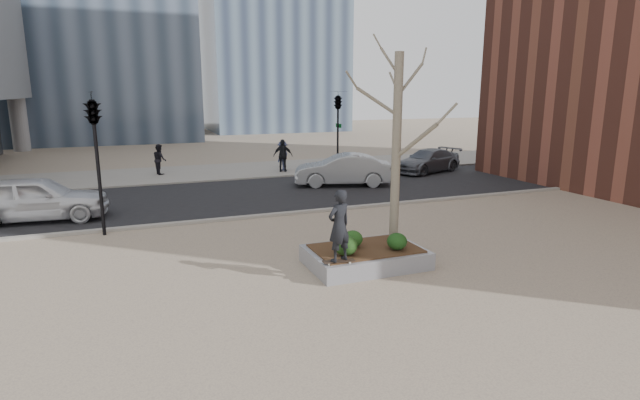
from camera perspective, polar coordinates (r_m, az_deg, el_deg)
name	(u,v)px	position (r m, az deg, el deg)	size (l,w,h in m)	color
ground	(330,270)	(12.94, 1.18, -8.02)	(120.00, 120.00, 0.00)	gray
street	(243,195)	(22.17, -8.77, 0.52)	(60.00, 8.00, 0.02)	black
far_sidewalk	(216,172)	(28.93, -11.85, 3.18)	(60.00, 6.00, 0.02)	gray
planter	(365,257)	(13.26, 5.20, -6.53)	(3.00, 2.00, 0.45)	gray
planter_mulch	(365,248)	(13.18, 5.22, -5.52)	(2.70, 1.70, 0.04)	#382314
sycamore_tree	(397,119)	(13.31, 8.83, 9.13)	(2.80, 2.80, 6.60)	gray
shrub_left	(346,246)	(12.48, 2.95, -5.22)	(0.59, 0.59, 0.50)	#113612
shrub_middle	(353,239)	(13.15, 3.77, -4.45)	(0.52, 0.52, 0.44)	#1B3C13
shrub_right	(397,241)	(13.06, 8.79, -4.69)	(0.52, 0.52, 0.44)	#163D13
skateboard	(339,262)	(12.07, 2.16, -7.10)	(0.78, 0.20, 0.07)	black
skateboarder	(339,226)	(11.80, 2.19, -2.95)	(0.63, 0.42, 1.74)	black
police_car	(37,198)	(20.12, -29.66, 0.16)	(1.88, 4.68, 1.59)	silver
car_silver	(343,170)	(24.10, 2.61, 3.47)	(1.61, 4.62, 1.52)	gray
car_third	(428,161)	(28.73, 12.20, 4.41)	(1.80, 4.42, 1.28)	#50535B
pedestrian_a	(160,159)	(28.66, -17.85, 4.46)	(0.80, 0.63, 1.65)	black
pedestrian_b	(283,156)	(28.74, -4.29, 5.07)	(1.09, 0.63, 1.69)	#384066
pedestrian_c	(283,156)	(28.18, -4.25, 5.08)	(1.07, 0.45, 1.83)	black
traffic_light_near	(98,165)	(16.97, -24.04, 3.65)	(0.60, 2.48, 4.50)	black
traffic_light_far	(338,132)	(28.20, 2.04, 7.78)	(0.60, 2.48, 4.50)	black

